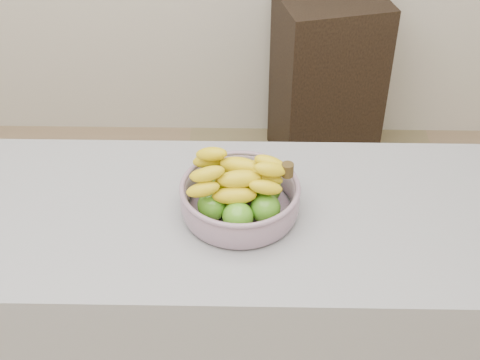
# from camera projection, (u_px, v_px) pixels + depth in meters

# --- Properties ---
(counter) EXTENTS (2.00, 0.60, 0.90)m
(counter) POSITION_uv_depth(u_px,v_px,m) (139.00, 329.00, 1.91)
(counter) COLOR #919298
(counter) RESTS_ON ground
(cabinet) EXTENTS (0.53, 0.46, 0.82)m
(cabinet) POSITION_uv_depth(u_px,v_px,m) (327.00, 83.00, 3.09)
(cabinet) COLOR black
(cabinet) RESTS_ON ground
(fruit_bowl) EXTENTS (0.29, 0.29, 0.15)m
(fruit_bowl) POSITION_uv_depth(u_px,v_px,m) (240.00, 196.00, 1.60)
(fruit_bowl) COLOR #9AA9B9
(fruit_bowl) RESTS_ON counter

